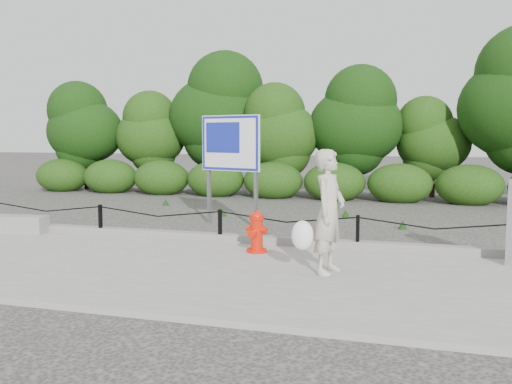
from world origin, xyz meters
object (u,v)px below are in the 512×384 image
object	(u,v)px
concrete_block	(20,224)
advertising_sign	(230,148)
fire_hydrant	(257,232)
pedestrian	(327,213)

from	to	relation	value
concrete_block	advertising_sign	world-z (taller)	advertising_sign
concrete_block	advertising_sign	distance (m)	4.63
concrete_block	advertising_sign	xyz separation A→B (m)	(3.63, 2.46, 1.49)
fire_hydrant	pedestrian	bearing A→B (deg)	-23.51
pedestrian	advertising_sign	size ratio (longest dim) A/B	0.71
pedestrian	fire_hydrant	bearing A→B (deg)	66.13
pedestrian	advertising_sign	world-z (taller)	advertising_sign
fire_hydrant	concrete_block	size ratio (longest dim) A/B	0.66
concrete_block	pedestrian	bearing A→B (deg)	-12.86
fire_hydrant	pedestrian	xyz separation A→B (m)	(1.34, -1.04, 0.52)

